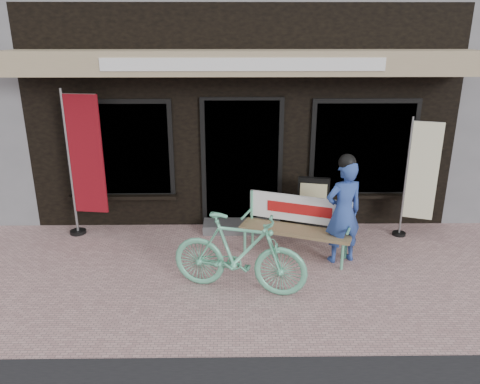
{
  "coord_description": "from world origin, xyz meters",
  "views": [
    {
      "loc": [
        -0.13,
        -5.5,
        3.21
      ],
      "look_at": [
        -0.05,
        0.7,
        1.05
      ],
      "focal_mm": 35.0,
      "sensor_mm": 36.0,
      "label": 1
    }
  ],
  "objects_px": {
    "person": "(344,210)",
    "menu_stand": "(313,207)",
    "bench": "(297,222)",
    "bicycle": "(239,253)",
    "nobori_red": "(84,163)",
    "nobori_cream": "(419,178)"
  },
  "relations": [
    {
      "from": "bench",
      "to": "nobori_red",
      "type": "relative_size",
      "value": 0.7
    },
    {
      "from": "bicycle",
      "to": "menu_stand",
      "type": "distance_m",
      "value": 2.06
    },
    {
      "from": "nobori_cream",
      "to": "menu_stand",
      "type": "height_order",
      "value": "nobori_cream"
    },
    {
      "from": "person",
      "to": "nobori_cream",
      "type": "height_order",
      "value": "nobori_cream"
    },
    {
      "from": "bicycle",
      "to": "menu_stand",
      "type": "relative_size",
      "value": 1.75
    },
    {
      "from": "person",
      "to": "menu_stand",
      "type": "xyz_separation_m",
      "value": [
        -0.29,
        0.86,
        -0.28
      ]
    },
    {
      "from": "bicycle",
      "to": "nobori_cream",
      "type": "relative_size",
      "value": 0.89
    },
    {
      "from": "nobori_red",
      "to": "nobori_cream",
      "type": "bearing_deg",
      "value": 5.65
    },
    {
      "from": "nobori_red",
      "to": "bench",
      "type": "bearing_deg",
      "value": -5.24
    },
    {
      "from": "person",
      "to": "bicycle",
      "type": "bearing_deg",
      "value": -167.88
    },
    {
      "from": "bicycle",
      "to": "nobori_cream",
      "type": "distance_m",
      "value": 3.31
    },
    {
      "from": "nobori_red",
      "to": "bicycle",
      "type": "bearing_deg",
      "value": -28.91
    },
    {
      "from": "bicycle",
      "to": "nobori_cream",
      "type": "bearing_deg",
      "value": -44.83
    },
    {
      "from": "bench",
      "to": "menu_stand",
      "type": "bearing_deg",
      "value": 83.11
    },
    {
      "from": "bicycle",
      "to": "nobori_red",
      "type": "xyz_separation_m",
      "value": [
        -2.42,
        1.79,
        0.7
      ]
    },
    {
      "from": "nobori_red",
      "to": "menu_stand",
      "type": "bearing_deg",
      "value": 5.61
    },
    {
      "from": "bench",
      "to": "person",
      "type": "height_order",
      "value": "person"
    },
    {
      "from": "person",
      "to": "menu_stand",
      "type": "height_order",
      "value": "person"
    },
    {
      "from": "person",
      "to": "nobori_red",
      "type": "xyz_separation_m",
      "value": [
        -3.91,
        0.98,
        0.44
      ]
    },
    {
      "from": "nobori_cream",
      "to": "menu_stand",
      "type": "xyz_separation_m",
      "value": [
        -1.64,
        0.05,
        -0.5
      ]
    },
    {
      "from": "person",
      "to": "bicycle",
      "type": "relative_size",
      "value": 0.92
    },
    {
      "from": "nobori_cream",
      "to": "bicycle",
      "type": "bearing_deg",
      "value": -130.45
    }
  ]
}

